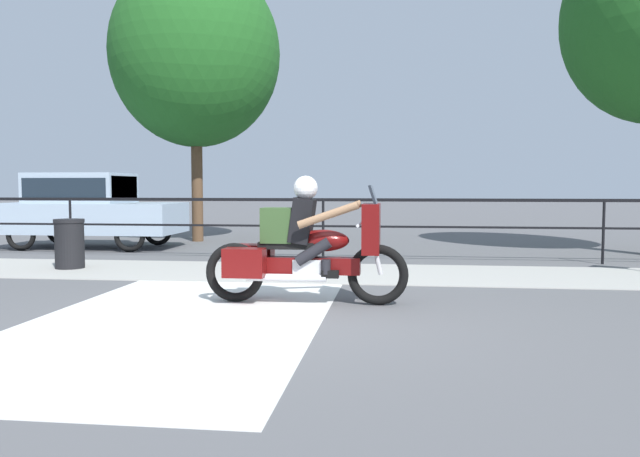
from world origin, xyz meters
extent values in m
plane|color=#565659|center=(0.00, 0.00, 0.00)|extent=(120.00, 120.00, 0.00)
cube|color=#A8A59E|center=(0.00, 3.40, 0.01)|extent=(44.00, 2.40, 0.01)
cube|color=silver|center=(-0.90, -0.20, 0.00)|extent=(3.04, 6.00, 0.01)
cube|color=black|center=(0.00, 5.15, 1.15)|extent=(36.00, 0.04, 0.06)
cube|color=black|center=(0.00, 5.15, 0.65)|extent=(36.00, 0.03, 0.04)
cylinder|color=black|center=(-5.10, 5.15, 0.59)|extent=(0.05, 0.05, 1.18)
cylinder|color=black|center=(0.00, 5.15, 0.59)|extent=(0.05, 0.05, 1.18)
cylinder|color=black|center=(5.10, 5.15, 0.59)|extent=(0.05, 0.05, 1.18)
torus|color=black|center=(1.17, 0.73, 0.36)|extent=(0.72, 0.11, 0.72)
torus|color=black|center=(-0.56, 0.73, 0.36)|extent=(0.72, 0.11, 0.72)
cube|color=#5B0C0C|center=(0.30, 0.73, 0.46)|extent=(1.32, 0.22, 0.20)
cube|color=silver|center=(0.34, 0.73, 0.41)|extent=(0.34, 0.26, 0.26)
ellipsoid|color=#5B0C0C|center=(0.51, 0.73, 0.76)|extent=(0.64, 0.30, 0.26)
cube|color=black|center=(0.13, 0.73, 0.70)|extent=(0.76, 0.28, 0.08)
cube|color=#5B0C0C|center=(1.09, 0.73, 0.91)|extent=(0.20, 0.62, 0.58)
cube|color=#1E232B|center=(1.11, 0.73, 1.30)|extent=(0.10, 0.53, 0.24)
cylinder|color=silver|center=(0.95, 0.73, 0.96)|extent=(0.04, 0.70, 0.04)
cylinder|color=silver|center=(0.09, 0.57, 0.33)|extent=(0.95, 0.09, 0.09)
cube|color=#5B0C0C|center=(-0.38, 0.49, 0.51)|extent=(0.48, 0.28, 0.34)
cube|color=#5B0C0C|center=(-0.38, 0.97, 0.51)|extent=(0.48, 0.28, 0.34)
cylinder|color=silver|center=(1.14, 0.73, 0.64)|extent=(0.19, 0.06, 0.55)
cube|color=black|center=(0.27, 0.73, 1.00)|extent=(0.31, 0.36, 0.56)
sphere|color=#8C6647|center=(0.31, 0.73, 1.37)|extent=(0.23, 0.23, 0.23)
sphere|color=silver|center=(0.31, 0.73, 1.39)|extent=(0.29, 0.29, 0.29)
cylinder|color=black|center=(0.42, 0.58, 0.64)|extent=(0.44, 0.13, 0.34)
cylinder|color=black|center=(0.57, 0.58, 0.47)|extent=(0.11, 0.11, 0.17)
cube|color=black|center=(0.62, 0.58, 0.38)|extent=(0.20, 0.10, 0.09)
cylinder|color=black|center=(0.42, 0.88, 0.64)|extent=(0.44, 0.13, 0.34)
cylinder|color=black|center=(0.57, 0.88, 0.47)|extent=(0.11, 0.11, 0.17)
cube|color=black|center=(0.62, 0.88, 0.38)|extent=(0.20, 0.10, 0.09)
cylinder|color=#8C6647|center=(0.61, 0.43, 1.08)|extent=(0.71, 0.09, 0.32)
cylinder|color=#8C6647|center=(0.61, 1.03, 1.08)|extent=(0.71, 0.09, 0.32)
cube|color=#2D4723|center=(-0.03, 0.73, 0.94)|extent=(0.37, 0.32, 0.42)
cube|color=#9EB2C6|center=(-5.53, 6.89, 0.69)|extent=(4.02, 1.73, 0.69)
cube|color=#9EB2C6|center=(-5.77, 6.89, 1.37)|extent=(2.09, 1.52, 0.68)
cube|color=#19232D|center=(-4.75, 6.89, 1.37)|extent=(0.04, 1.35, 0.54)
cube|color=#19232D|center=(-5.77, 6.89, 1.37)|extent=(1.92, 1.55, 0.44)
torus|color=black|center=(-4.29, 6.10, 0.35)|extent=(0.69, 0.11, 0.69)
torus|color=black|center=(-4.29, 7.68, 0.35)|extent=(0.69, 0.11, 0.69)
torus|color=black|center=(-6.78, 6.10, 0.35)|extent=(0.69, 0.11, 0.69)
torus|color=black|center=(-6.78, 7.68, 0.35)|extent=(0.69, 0.11, 0.69)
cylinder|color=black|center=(-4.16, 3.40, 0.40)|extent=(0.48, 0.48, 0.79)
cylinder|color=black|center=(-4.16, 3.40, 0.82)|extent=(0.51, 0.51, 0.06)
cylinder|color=brown|center=(-3.69, 8.89, 1.50)|extent=(0.29, 0.29, 3.00)
ellipsoid|color=#1E561E|center=(-3.69, 8.89, 4.76)|extent=(4.26, 4.26, 4.69)
camera|label=1|loc=(1.37, -6.60, 1.40)|focal=35.00mm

